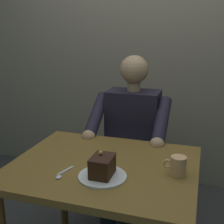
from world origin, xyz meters
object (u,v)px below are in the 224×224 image
object	(u,v)px
coffee_cup	(178,166)
dessert_spoon	(62,174)
dining_table	(104,180)
seated_person	(130,142)
cake_slice	(102,166)
chair	(135,151)

from	to	relation	value
coffee_cup	dessert_spoon	distance (m)	0.55
dining_table	dessert_spoon	size ratio (longest dim) A/B	6.60
dining_table	coffee_cup	bearing A→B (deg)	178.43
seated_person	dessert_spoon	world-z (taller)	seated_person
seated_person	cake_slice	size ratio (longest dim) A/B	9.35
dining_table	seated_person	xyz separation A→B (m)	(0.00, -0.55, 0.01)
dining_table	seated_person	world-z (taller)	seated_person
cake_slice	dessert_spoon	xyz separation A→B (m)	(0.19, 0.04, -0.05)
cake_slice	chair	bearing A→B (deg)	-87.30
chair	dining_table	bearing A→B (deg)	90.00
coffee_cup	dessert_spoon	world-z (taller)	coffee_cup
cake_slice	dessert_spoon	world-z (taller)	cake_slice
seated_person	dessert_spoon	bearing A→B (deg)	78.36
coffee_cup	dessert_spoon	bearing A→B (deg)	17.47
chair	dessert_spoon	bearing A→B (deg)	80.57
cake_slice	dessert_spoon	bearing A→B (deg)	10.83
cake_slice	coffee_cup	xyz separation A→B (m)	(-0.33, -0.13, -0.01)
seated_person	dining_table	bearing A→B (deg)	90.00
seated_person	cake_slice	bearing A→B (deg)	93.38
dining_table	coffee_cup	xyz separation A→B (m)	(-0.37, 0.01, 0.14)
dining_table	chair	world-z (taller)	chair
cake_slice	dessert_spoon	distance (m)	0.20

